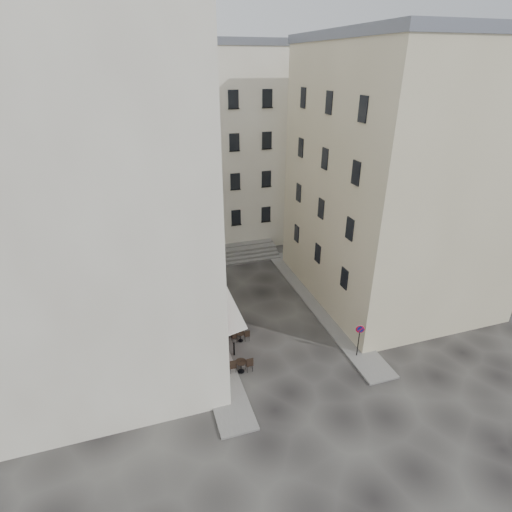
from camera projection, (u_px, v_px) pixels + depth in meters
name	position (u px, v px, depth m)	size (l,w,h in m)	color
ground	(277.00, 336.00, 27.16)	(90.00, 90.00, 0.00)	black
sidewalk_left	(200.00, 315.00, 29.32)	(2.00, 22.00, 0.12)	slate
sidewalk_right	(318.00, 302.00, 30.93)	(2.00, 18.00, 0.12)	slate
building_left	(86.00, 191.00, 22.34)	(12.20, 16.20, 20.60)	beige
building_right	(398.00, 177.00, 28.95)	(12.20, 14.20, 18.60)	#C0B38F
building_back	(202.00, 147.00, 39.08)	(18.20, 10.20, 18.60)	beige
cafe_storefront	(210.00, 316.00, 26.01)	(1.74, 7.30, 3.50)	#4C110A
stone_steps	(230.00, 254.00, 37.75)	(9.00, 3.15, 0.80)	#5E5C59
bollard_near	(234.00, 348.00, 25.18)	(0.12, 0.12, 0.98)	black
bollard_mid	(221.00, 318.00, 28.18)	(0.12, 0.12, 0.98)	black
bollard_far	(211.00, 293.00, 31.18)	(0.12, 0.12, 0.98)	black
no_parking_sign	(359.00, 335.00, 24.50)	(0.52, 0.21, 2.40)	black
bistro_table_a	(241.00, 365.00, 23.81)	(1.43, 0.67, 1.00)	black
bistro_table_b	(240.00, 336.00, 26.48)	(1.19, 0.56, 0.84)	black
bistro_table_c	(232.00, 327.00, 27.31)	(1.28, 0.60, 0.90)	black
bistro_table_d	(220.00, 319.00, 28.24)	(1.14, 0.54, 0.81)	black
bistro_table_e	(214.00, 302.00, 30.16)	(1.25, 0.58, 0.88)	black
pedestrian	(226.00, 324.00, 27.04)	(0.61, 0.40, 1.67)	black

